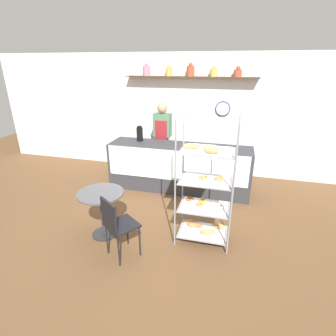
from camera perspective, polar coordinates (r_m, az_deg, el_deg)
ground_plane at (r=4.45m, az=-1.58°, el=-11.90°), size 14.00×14.00×0.00m
back_wall at (r=6.18m, az=4.80°, el=11.56°), size 10.00×0.30×2.70m
display_counter at (r=5.38m, az=2.37°, el=0.08°), size 2.86×0.68×0.95m
pastry_rack at (r=3.75m, az=7.93°, el=-5.54°), size 0.77×0.53×1.84m
person_worker at (r=5.88m, az=-1.21°, el=6.78°), size 0.37×0.23×1.69m
cafe_table at (r=4.03m, az=-14.28°, el=-7.48°), size 0.68×0.68×0.73m
cafe_chair at (r=3.53m, az=-11.24°, el=-11.55°), size 0.53×0.53×0.89m
coffee_carafe at (r=5.53m, az=-6.19°, el=7.48°), size 0.13×0.13×0.33m
donut_tray_counter at (r=5.17m, az=7.50°, el=4.73°), size 0.47×0.30×0.05m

